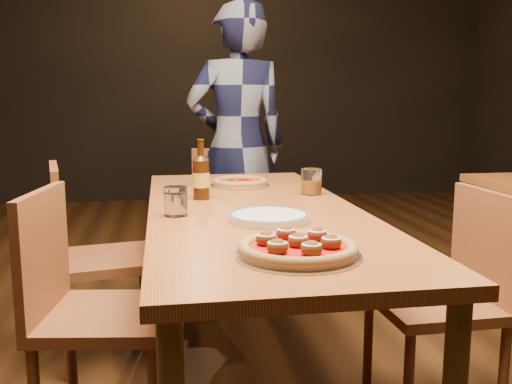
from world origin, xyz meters
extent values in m
plane|color=black|center=(0.00, 4.50, 1.50)|extent=(7.00, 0.00, 7.00)
cube|color=maroon|center=(0.00, 0.00, 0.73)|extent=(0.80, 2.00, 0.04)
cylinder|color=#503D16|center=(-0.34, 0.94, 0.35)|extent=(0.06, 0.06, 0.71)
cylinder|color=#503D16|center=(0.34, 0.94, 0.35)|extent=(0.06, 0.06, 0.71)
cylinder|color=#503D16|center=(1.36, 0.74, 0.35)|extent=(0.06, 0.06, 0.71)
cylinder|color=#B7B7BF|center=(0.01, -0.69, 0.75)|extent=(0.34, 0.34, 0.01)
cylinder|color=#A58444|center=(0.01, -0.69, 0.76)|extent=(0.32, 0.32, 0.02)
torus|color=#A58444|center=(0.01, -0.69, 0.77)|extent=(0.32, 0.32, 0.03)
cylinder|color=#B60F0A|center=(0.01, -0.69, 0.78)|extent=(0.25, 0.25, 0.00)
cylinder|color=#B7B7BF|center=(0.02, 0.56, 0.75)|extent=(0.28, 0.28, 0.01)
cylinder|color=#A58444|center=(0.02, 0.56, 0.76)|extent=(0.26, 0.26, 0.02)
torus|color=#A58444|center=(0.02, 0.56, 0.77)|extent=(0.26, 0.26, 0.03)
cylinder|color=#B60F0A|center=(0.02, 0.56, 0.77)|extent=(0.20, 0.20, 0.00)
cylinder|color=white|center=(0.01, -0.25, 0.76)|extent=(0.27, 0.27, 0.03)
cylinder|color=black|center=(-0.19, 0.22, 0.83)|extent=(0.07, 0.07, 0.16)
cylinder|color=black|center=(-0.19, 0.22, 0.95)|extent=(0.03, 0.03, 0.08)
cylinder|color=gold|center=(-0.19, 0.22, 0.83)|extent=(0.07, 0.07, 0.06)
cylinder|color=white|center=(-0.30, -0.10, 0.80)|extent=(0.08, 0.08, 0.11)
cylinder|color=#A75F12|center=(0.30, 0.27, 0.81)|extent=(0.09, 0.09, 0.11)
imported|color=black|center=(0.12, 1.36, 0.87)|extent=(0.68, 0.48, 1.75)
camera|label=1|loc=(-0.35, -2.13, 1.17)|focal=40.00mm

